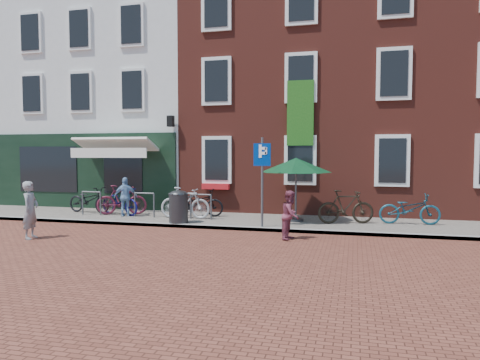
% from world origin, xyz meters
% --- Properties ---
extents(ground, '(80.00, 80.00, 0.00)m').
position_xyz_m(ground, '(0.00, 0.00, 0.00)').
color(ground, brown).
extents(sidewalk, '(24.00, 3.00, 0.10)m').
position_xyz_m(sidewalk, '(1.00, 1.50, 0.05)').
color(sidewalk, slate).
rests_on(sidewalk, ground).
extents(building_stucco, '(8.00, 8.00, 9.00)m').
position_xyz_m(building_stucco, '(-5.00, 7.00, 4.50)').
color(building_stucco, silver).
rests_on(building_stucco, ground).
extents(building_brick_mid, '(6.00, 8.00, 10.00)m').
position_xyz_m(building_brick_mid, '(2.00, 7.00, 5.00)').
color(building_brick_mid, maroon).
rests_on(building_brick_mid, ground).
extents(building_brick_right, '(6.00, 8.00, 10.00)m').
position_xyz_m(building_brick_right, '(8.00, 7.00, 5.00)').
color(building_brick_right, maroon).
rests_on(building_brick_right, ground).
extents(filler_left, '(7.00, 8.00, 9.00)m').
position_xyz_m(filler_left, '(-12.50, 7.00, 4.50)').
color(filler_left, silver).
rests_on(filler_left, ground).
extents(litter_bin, '(0.58, 0.58, 1.07)m').
position_xyz_m(litter_bin, '(0.09, 0.30, 0.65)').
color(litter_bin, '#2D2D2F').
rests_on(litter_bin, sidewalk).
extents(parking_sign, '(0.50, 0.08, 2.60)m').
position_xyz_m(parking_sign, '(2.72, 0.24, 1.80)').
color(parking_sign, '#4C4C4F').
rests_on(parking_sign, sidewalk).
extents(parasol, '(2.23, 2.23, 2.09)m').
position_xyz_m(parasol, '(3.53, 1.57, 1.95)').
color(parasol, '#4C4C4F').
rests_on(parasol, sidewalk).
extents(woman, '(0.46, 0.61, 1.51)m').
position_xyz_m(woman, '(-2.90, -2.54, 0.76)').
color(woman, gray).
rests_on(woman, ground).
extents(boy, '(0.58, 0.69, 1.27)m').
position_xyz_m(boy, '(3.72, -0.93, 0.64)').
color(boy, brown).
rests_on(boy, ground).
extents(cafe_person, '(0.84, 0.54, 1.33)m').
position_xyz_m(cafe_person, '(-2.19, 1.20, 0.76)').
color(cafe_person, '#7399C3').
rests_on(cafe_person, sidewalk).
extents(bicycle_0, '(1.83, 0.86, 0.93)m').
position_xyz_m(bicycle_0, '(-3.91, 1.68, 0.56)').
color(bicycle_0, black).
rests_on(bicycle_0, sidewalk).
extents(bicycle_1, '(1.77, 1.04, 1.03)m').
position_xyz_m(bicycle_1, '(-2.52, 1.52, 0.61)').
color(bicycle_1, maroon).
rests_on(bicycle_1, sidewalk).
extents(bicycle_2, '(1.87, 1.19, 0.93)m').
position_xyz_m(bicycle_2, '(-2.57, 1.48, 0.56)').
color(bicycle_2, '#0C0D4D').
rests_on(bicycle_2, sidewalk).
extents(bicycle_3, '(1.72, 0.50, 1.03)m').
position_xyz_m(bicycle_3, '(-0.05, 1.22, 0.61)').
color(bicycle_3, '#A1A1A3').
rests_on(bicycle_3, sidewalk).
extents(bicycle_4, '(1.79, 0.70, 0.93)m').
position_xyz_m(bicycle_4, '(0.17, 1.86, 0.56)').
color(bicycle_4, black).
rests_on(bicycle_4, sidewalk).
extents(bicycle_5, '(1.78, 0.97, 1.03)m').
position_xyz_m(bicycle_5, '(5.07, 1.42, 0.61)').
color(bicycle_5, black).
rests_on(bicycle_5, sidewalk).
extents(bicycle_6, '(1.78, 0.67, 0.93)m').
position_xyz_m(bicycle_6, '(6.94, 1.79, 0.56)').
color(bicycle_6, '#124152').
rests_on(bicycle_6, sidewalk).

